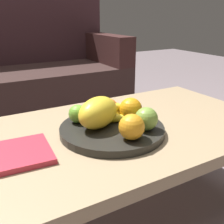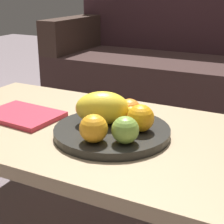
# 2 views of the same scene
# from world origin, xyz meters

# --- Properties ---
(ground_plane) EXTENTS (8.00, 8.00, 0.00)m
(ground_plane) POSITION_xyz_m (0.00, 0.00, 0.00)
(ground_plane) COLOR slate
(coffee_table) EXTENTS (1.30, 0.63, 0.40)m
(coffee_table) POSITION_xyz_m (0.00, 0.00, 0.36)
(coffee_table) COLOR #9F8663
(coffee_table) RESTS_ON ground_plane
(couch) EXTENTS (1.70, 0.70, 0.90)m
(couch) POSITION_xyz_m (-0.10, 1.27, 0.30)
(couch) COLOR #32211E
(couch) RESTS_ON ground_plane
(fruit_bowl) EXTENTS (0.35, 0.35, 0.03)m
(fruit_bowl) POSITION_xyz_m (0.03, -0.03, 0.41)
(fruit_bowl) COLOR black
(fruit_bowl) RESTS_ON coffee_table
(melon_large_front) EXTENTS (0.19, 0.17, 0.10)m
(melon_large_front) POSITION_xyz_m (-0.01, -0.01, 0.47)
(melon_large_front) COLOR yellow
(melon_large_front) RESTS_ON fruit_bowl
(orange_front) EXTENTS (0.08, 0.08, 0.08)m
(orange_front) POSITION_xyz_m (0.12, -0.01, 0.46)
(orange_front) COLOR orange
(orange_front) RESTS_ON fruit_bowl
(orange_left) EXTENTS (0.08, 0.08, 0.08)m
(orange_left) POSITION_xyz_m (0.03, -0.14, 0.46)
(orange_left) COLOR orange
(orange_left) RESTS_ON fruit_bowl
(orange_right) EXTENTS (0.07, 0.07, 0.07)m
(orange_right) POSITION_xyz_m (0.06, 0.04, 0.46)
(orange_right) COLOR orange
(orange_right) RESTS_ON fruit_bowl
(apple_front) EXTENTS (0.08, 0.08, 0.08)m
(apple_front) POSITION_xyz_m (0.11, -0.11, 0.46)
(apple_front) COLOR olive
(apple_front) RESTS_ON fruit_bowl
(apple_left) EXTENTS (0.06, 0.06, 0.06)m
(apple_left) POSITION_xyz_m (-0.05, 0.06, 0.46)
(apple_left) COLOR #69A933
(apple_left) RESTS_ON fruit_bowl
(banana_bunch) EXTENTS (0.17, 0.11, 0.06)m
(banana_bunch) POSITION_xyz_m (0.03, 0.02, 0.45)
(banana_bunch) COLOR yellow
(banana_bunch) RESTS_ON fruit_bowl
(magazine) EXTENTS (0.26, 0.20, 0.02)m
(magazine) POSITION_xyz_m (-0.31, -0.03, 0.41)
(magazine) COLOR #BF2B3D
(magazine) RESTS_ON coffee_table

